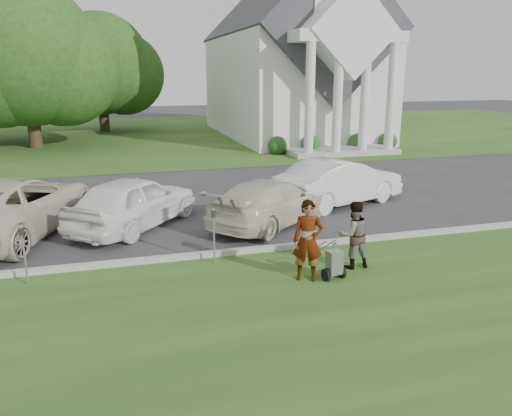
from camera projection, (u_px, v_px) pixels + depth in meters
name	position (u px, v px, depth m)	size (l,w,h in m)	color
ground	(267.00, 260.00, 12.32)	(120.00, 120.00, 0.00)	#333335
grass_strip	(313.00, 314.00, 9.53)	(80.00, 7.00, 0.01)	#24501B
church_lawn	(160.00, 134.00, 37.36)	(80.00, 30.00, 0.01)	#24501B
curb	(260.00, 249.00, 12.81)	(80.00, 0.18, 0.15)	#9E9E93
church	(293.00, 50.00, 34.58)	(9.19, 19.00, 24.10)	white
tree_left	(26.00, 61.00, 29.24)	(10.63, 8.40, 9.71)	#332316
tree_back	(100.00, 69.00, 37.82)	(9.61, 7.60, 8.89)	#332316
striping_cart	(334.00, 263.00, 11.04)	(0.57, 1.03, 0.91)	black
person_left	(308.00, 241.00, 10.88)	(0.66, 0.43, 1.81)	#999999
person_right	(353.00, 235.00, 11.63)	(0.78, 0.61, 1.60)	#999999
parking_meter_near	(214.00, 230.00, 11.83)	(0.10, 0.09, 1.37)	#979BA0
parking_meter_far	(24.00, 249.00, 10.65)	(0.10, 0.09, 1.32)	#979BA0
car_a	(13.00, 205.00, 14.13)	(2.75, 5.97, 1.66)	beige
car_b	(134.00, 202.00, 14.71)	(1.86, 4.63, 1.58)	white
car_c	(271.00, 202.00, 15.08)	(1.92, 4.72, 1.37)	beige
car_d	(340.00, 182.00, 17.31)	(1.68, 4.83, 1.59)	silver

